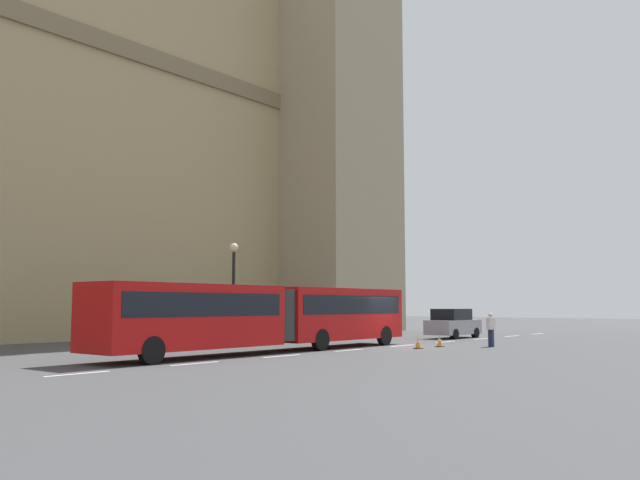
# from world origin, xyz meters

# --- Properties ---
(ground_plane) EXTENTS (160.00, 160.00, 0.00)m
(ground_plane) POSITION_xyz_m (0.00, 0.00, 0.00)
(ground_plane) COLOR #424244
(lane_centre_marking) EXTENTS (39.00, 0.16, 0.01)m
(lane_centre_marking) POSITION_xyz_m (0.63, 0.00, 0.00)
(lane_centre_marking) COLOR silver
(lane_centre_marking) RESTS_ON ground_plane
(articulated_bus) EXTENTS (17.94, 2.54, 2.90)m
(articulated_bus) POSITION_xyz_m (-7.13, 1.99, 1.75)
(articulated_bus) COLOR #B20F0F
(articulated_bus) RESTS_ON ground_plane
(sedan_lead) EXTENTS (4.40, 1.86, 1.85)m
(sedan_lead) POSITION_xyz_m (9.48, 1.75, 0.91)
(sedan_lead) COLOR gray
(sedan_lead) RESTS_ON ground_plane
(traffic_cone_west) EXTENTS (0.36, 0.36, 0.58)m
(traffic_cone_west) POSITION_xyz_m (-0.90, -1.86, 0.28)
(traffic_cone_west) COLOR black
(traffic_cone_west) RESTS_ON ground_plane
(traffic_cone_middle) EXTENTS (0.36, 0.36, 0.58)m
(traffic_cone_middle) POSITION_xyz_m (1.01, -1.96, 0.28)
(traffic_cone_middle) COLOR black
(traffic_cone_middle) RESTS_ON ground_plane
(street_lamp) EXTENTS (0.44, 0.44, 5.27)m
(street_lamp) POSITION_xyz_m (-5.13, 6.50, 3.06)
(street_lamp) COLOR black
(street_lamp) RESTS_ON ground_plane
(pedestrian_near_cones) EXTENTS (0.46, 0.36, 1.69)m
(pedestrian_near_cones) POSITION_xyz_m (2.70, -3.94, 0.91)
(pedestrian_near_cones) COLOR #262D4C
(pedestrian_near_cones) RESTS_ON ground_plane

